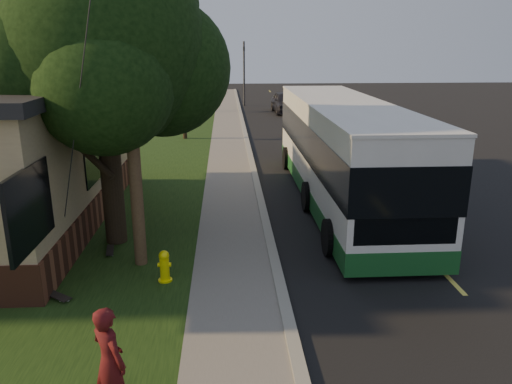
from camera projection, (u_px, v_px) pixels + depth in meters
ground at (278, 280)px, 11.58m from camera, size 120.00×120.00×0.00m
road at (347, 172)px, 21.38m from camera, size 8.00×80.00×0.01m
curb at (254, 172)px, 21.13m from camera, size 0.25×80.00×0.12m
sidewalk at (230, 173)px, 21.08m from camera, size 2.00×80.00×0.08m
grass_verge at (147, 174)px, 20.88m from camera, size 5.00×80.00×0.07m
fire_hydrant at (165, 266)px, 11.31m from camera, size 0.32×0.32×0.74m
utility_pole at (128, 74)px, 11.02m from camera, size 2.86×3.21×9.07m
leafy_tree at (103, 48)px, 12.40m from camera, size 6.30×6.00×7.80m
bare_tree_near at (184, 102)px, 27.99m from camera, size 1.38×1.21×4.31m
bare_tree_far at (202, 87)px, 39.54m from camera, size 1.38×1.21×4.03m
traffic_signal at (244, 69)px, 43.24m from camera, size 0.18×0.22×5.50m
transit_bus at (342, 149)px, 16.97m from camera, size 2.94×12.75×3.45m
skateboarder at (110, 362)px, 7.09m from camera, size 0.74×0.73×1.72m
skateboard_main at (110, 250)px, 12.97m from camera, size 0.30×0.73×0.07m
skateboard_spare at (55, 295)px, 10.62m from camera, size 0.80×0.66×0.08m
dumpster at (31, 164)px, 19.58m from camera, size 1.71×1.41×1.42m
distant_car at (286, 102)px, 39.52m from camera, size 2.18×4.99×1.68m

